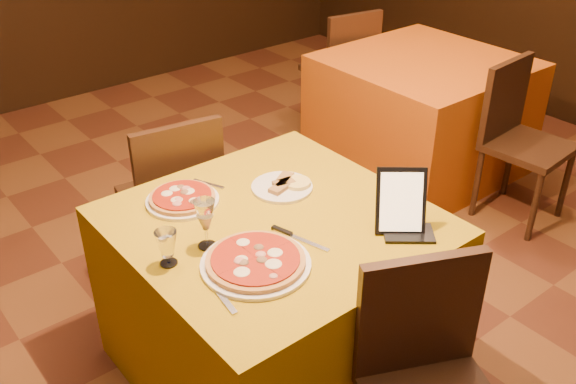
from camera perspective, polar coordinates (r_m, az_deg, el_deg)
floor at (r=3.02m, az=3.90°, el=-12.70°), size 6.00×7.00×0.01m
main_table at (r=2.64m, az=-1.13°, el=-9.27°), size 1.10×1.10×0.75m
side_table at (r=4.27m, az=11.67°, el=6.71°), size 1.10×1.10×0.75m
chair_main_far at (r=3.18m, az=-10.50°, el=-0.39°), size 0.55×0.55×0.91m
chair_side_near at (r=3.84m, az=20.63°, el=3.81°), size 0.40×0.40×0.91m
chair_side_far at (r=4.74m, az=4.44°, el=10.74°), size 0.44×0.44×0.91m
pizza_near at (r=2.17m, az=-2.89°, el=-6.26°), size 0.38×0.38×0.03m
pizza_far at (r=2.54m, az=-9.37°, el=-0.61°), size 0.29×0.29×0.03m
cutlet_dish at (r=2.60m, az=-0.54°, el=0.54°), size 0.25×0.25×0.03m
wine_glass at (r=2.23m, az=-7.34°, el=-2.82°), size 0.08×0.08×0.19m
water_glass at (r=2.19m, az=-10.70°, el=-4.92°), size 0.09×0.09×0.13m
tablet at (r=2.33m, az=10.01°, el=-0.78°), size 0.20×0.19×0.23m
knife at (r=2.30m, az=1.18°, el=-4.27°), size 0.08×0.23×0.01m
fork_near at (r=2.06m, az=-5.85°, el=-9.29°), size 0.05×0.18×0.01m
fork_far at (r=2.65m, az=-7.08°, el=0.71°), size 0.07×0.14×0.01m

